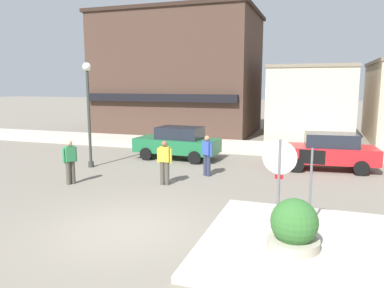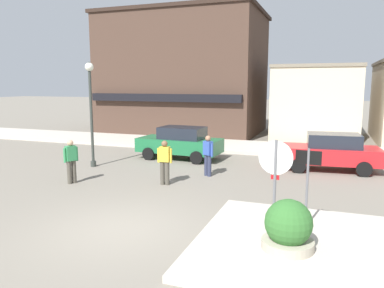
{
  "view_description": "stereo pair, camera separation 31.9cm",
  "coord_description": "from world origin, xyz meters",
  "px_view_note": "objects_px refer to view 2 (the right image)",
  "views": [
    {
      "loc": [
        4.44,
        -7.86,
        3.6
      ],
      "look_at": [
        0.27,
        4.5,
        1.5
      ],
      "focal_mm": 35.0,
      "sensor_mm": 36.0,
      "label": 1
    },
    {
      "loc": [
        4.74,
        -7.75,
        3.6
      ],
      "look_at": [
        0.27,
        4.5,
        1.5
      ],
      "focal_mm": 35.0,
      "sensor_mm": 36.0,
      "label": 2
    }
  ],
  "objects_px": {
    "planter": "(288,230)",
    "pedestrian_kerb_side": "(165,161)",
    "pedestrian_crossing_near": "(208,154)",
    "lamp_post": "(91,99)",
    "pedestrian_crossing_far": "(71,160)",
    "one_way_sign": "(307,180)",
    "parked_car_nearest": "(180,142)",
    "stop_sign": "(275,172)",
    "parked_car_second": "(330,151)"
  },
  "relations": [
    {
      "from": "parked_car_nearest",
      "to": "pedestrian_crossing_far",
      "type": "relative_size",
      "value": 2.54
    },
    {
      "from": "stop_sign",
      "to": "parked_car_nearest",
      "type": "height_order",
      "value": "stop_sign"
    },
    {
      "from": "pedestrian_crossing_near",
      "to": "parked_car_second",
      "type": "bearing_deg",
      "value": 30.89
    },
    {
      "from": "pedestrian_crossing_far",
      "to": "stop_sign",
      "type": "bearing_deg",
      "value": -15.75
    },
    {
      "from": "lamp_post",
      "to": "pedestrian_crossing_near",
      "type": "xyz_separation_m",
      "value": [
        5.26,
        0.1,
        -2.09
      ]
    },
    {
      "from": "planter",
      "to": "parked_car_nearest",
      "type": "xyz_separation_m",
      "value": [
        -6.0,
        8.85,
        0.25
      ]
    },
    {
      "from": "pedestrian_crossing_far",
      "to": "pedestrian_kerb_side",
      "type": "xyz_separation_m",
      "value": [
        3.27,
        1.0,
        0.0
      ]
    },
    {
      "from": "pedestrian_kerb_side",
      "to": "pedestrian_crossing_near",
      "type": "bearing_deg",
      "value": 58.94
    },
    {
      "from": "planter",
      "to": "parked_car_second",
      "type": "height_order",
      "value": "parked_car_second"
    },
    {
      "from": "lamp_post",
      "to": "parked_car_second",
      "type": "bearing_deg",
      "value": 15.99
    },
    {
      "from": "pedestrian_crossing_near",
      "to": "planter",
      "type": "bearing_deg",
      "value": -58.54
    },
    {
      "from": "one_way_sign",
      "to": "pedestrian_crossing_far",
      "type": "xyz_separation_m",
      "value": [
        -8.31,
        1.91,
        -0.46
      ]
    },
    {
      "from": "stop_sign",
      "to": "parked_car_nearest",
      "type": "xyz_separation_m",
      "value": [
        -5.54,
        7.71,
        -0.71
      ]
    },
    {
      "from": "parked_car_nearest",
      "to": "pedestrian_crossing_near",
      "type": "relative_size",
      "value": 2.54
    },
    {
      "from": "pedestrian_crossing_far",
      "to": "pedestrian_kerb_side",
      "type": "height_order",
      "value": "same"
    },
    {
      "from": "lamp_post",
      "to": "planter",
      "type": "bearing_deg",
      "value": -33.55
    },
    {
      "from": "pedestrian_crossing_near",
      "to": "pedestrian_crossing_far",
      "type": "distance_m",
      "value": 5.14
    },
    {
      "from": "pedestrian_crossing_far",
      "to": "planter",
      "type": "bearing_deg",
      "value": -22.21
    },
    {
      "from": "one_way_sign",
      "to": "pedestrian_kerb_side",
      "type": "relative_size",
      "value": 1.3
    },
    {
      "from": "planter",
      "to": "stop_sign",
      "type": "bearing_deg",
      "value": 111.74
    },
    {
      "from": "lamp_post",
      "to": "parked_car_nearest",
      "type": "distance_m",
      "value": 4.68
    },
    {
      "from": "one_way_sign",
      "to": "pedestrian_crossing_near",
      "type": "relative_size",
      "value": 1.3
    },
    {
      "from": "stop_sign",
      "to": "planter",
      "type": "bearing_deg",
      "value": -68.26
    },
    {
      "from": "lamp_post",
      "to": "pedestrian_crossing_far",
      "type": "relative_size",
      "value": 2.82
    },
    {
      "from": "one_way_sign",
      "to": "parked_car_second",
      "type": "height_order",
      "value": "one_way_sign"
    },
    {
      "from": "one_way_sign",
      "to": "planter",
      "type": "relative_size",
      "value": 1.71
    },
    {
      "from": "pedestrian_crossing_far",
      "to": "parked_car_second",
      "type": "bearing_deg",
      "value": 31.67
    },
    {
      "from": "lamp_post",
      "to": "pedestrian_crossing_far",
      "type": "height_order",
      "value": "lamp_post"
    },
    {
      "from": "pedestrian_kerb_side",
      "to": "parked_car_nearest",
      "type": "bearing_deg",
      "value": 105.14
    },
    {
      "from": "stop_sign",
      "to": "pedestrian_crossing_far",
      "type": "bearing_deg",
      "value": 164.25
    },
    {
      "from": "planter",
      "to": "parked_car_second",
      "type": "xyz_separation_m",
      "value": [
        0.82,
        8.74,
        0.25
      ]
    },
    {
      "from": "stop_sign",
      "to": "pedestrian_crossing_near",
      "type": "bearing_deg",
      "value": 123.49
    },
    {
      "from": "pedestrian_crossing_far",
      "to": "parked_car_nearest",
      "type": "bearing_deg",
      "value": 69.97
    },
    {
      "from": "parked_car_nearest",
      "to": "one_way_sign",
      "type": "bearing_deg",
      "value": -50.05
    },
    {
      "from": "planter",
      "to": "pedestrian_kerb_side",
      "type": "distance_m",
      "value": 6.4
    },
    {
      "from": "pedestrian_crossing_far",
      "to": "pedestrian_kerb_side",
      "type": "distance_m",
      "value": 3.42
    },
    {
      "from": "lamp_post",
      "to": "pedestrian_crossing_far",
      "type": "bearing_deg",
      "value": -70.85
    },
    {
      "from": "stop_sign",
      "to": "pedestrian_crossing_far",
      "type": "height_order",
      "value": "stop_sign"
    },
    {
      "from": "parked_car_second",
      "to": "pedestrian_kerb_side",
      "type": "bearing_deg",
      "value": -141.32
    },
    {
      "from": "one_way_sign",
      "to": "pedestrian_kerb_side",
      "type": "xyz_separation_m",
      "value": [
        -5.03,
        2.91,
        -0.46
      ]
    },
    {
      "from": "parked_car_second",
      "to": "pedestrian_crossing_far",
      "type": "bearing_deg",
      "value": -148.33
    },
    {
      "from": "stop_sign",
      "to": "parked_car_nearest",
      "type": "bearing_deg",
      "value": 125.69
    },
    {
      "from": "planter",
      "to": "pedestrian_crossing_near",
      "type": "xyz_separation_m",
      "value": [
        -3.69,
        6.04,
        0.31
      ]
    },
    {
      "from": "stop_sign",
      "to": "pedestrian_kerb_side",
      "type": "height_order",
      "value": "stop_sign"
    },
    {
      "from": "planter",
      "to": "parked_car_second",
      "type": "bearing_deg",
      "value": 84.65
    },
    {
      "from": "parked_car_nearest",
      "to": "pedestrian_crossing_far",
      "type": "bearing_deg",
      "value": -110.03
    },
    {
      "from": "planter",
      "to": "pedestrian_crossing_far",
      "type": "relative_size",
      "value": 0.76
    },
    {
      "from": "one_way_sign",
      "to": "parked_car_nearest",
      "type": "distance_m",
      "value": 9.78
    },
    {
      "from": "planter",
      "to": "pedestrian_crossing_near",
      "type": "relative_size",
      "value": 0.76
    },
    {
      "from": "pedestrian_kerb_side",
      "to": "pedestrian_crossing_far",
      "type": "bearing_deg",
      "value": -163.08
    }
  ]
}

